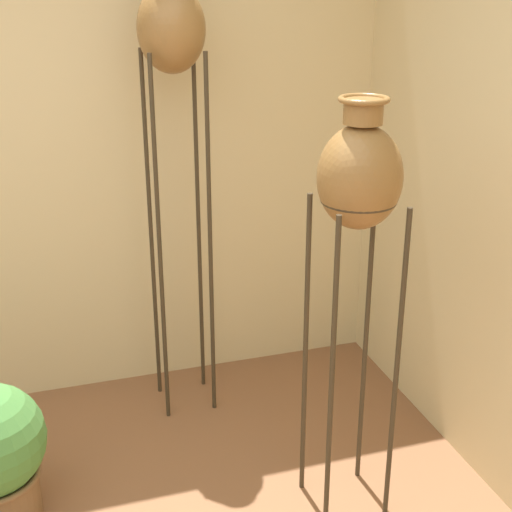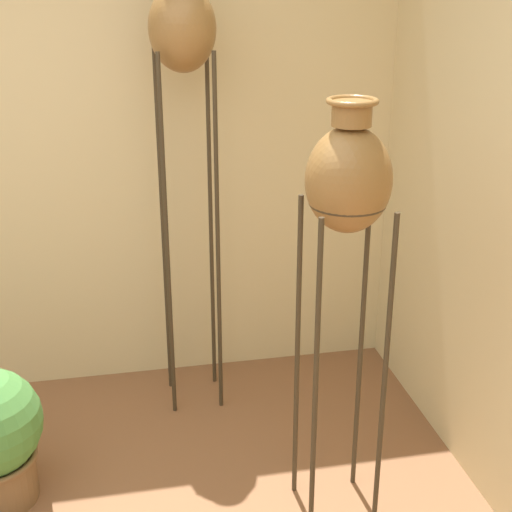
# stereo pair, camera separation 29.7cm
# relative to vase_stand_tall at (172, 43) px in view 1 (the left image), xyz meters

# --- Properties ---
(vase_stand_tall) EXTENTS (0.29, 0.29, 2.11)m
(vase_stand_tall) POSITION_rel_vase_stand_tall_xyz_m (0.00, 0.00, 0.00)
(vase_stand_tall) COLOR #382D1E
(vase_stand_tall) RESTS_ON ground_plane
(vase_stand_medium) EXTENTS (0.30, 0.30, 1.66)m
(vase_stand_medium) POSITION_rel_vase_stand_tall_xyz_m (0.46, -0.94, -0.41)
(vase_stand_medium) COLOR #382D1E
(vase_stand_medium) RESTS_ON ground_plane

